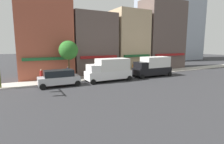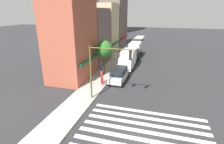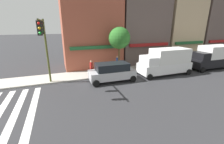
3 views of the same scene
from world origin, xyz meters
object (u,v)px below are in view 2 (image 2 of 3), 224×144
object	(u,v)px
box_truck_white	(128,59)
fire_hydrant	(103,81)
traffic_signal	(106,63)
pedestrian_red_jacket	(102,77)
street_tree	(104,49)
box_truck_black	(135,50)
pedestrian_blue_shirt	(101,68)
suv_silver	(119,74)
pedestrian_orange_vest	(120,53)

from	to	relation	value
box_truck_white	fire_hydrant	xyz separation A→B (m)	(-8.71, 1.70, -0.97)
traffic_signal	box_truck_white	bearing A→B (deg)	0.25
pedestrian_red_jacket	street_tree	distance (m)	4.86
box_truck_black	street_tree	bearing A→B (deg)	167.77
box_truck_black	pedestrian_blue_shirt	bearing A→B (deg)	165.71
suv_silver	pedestrian_red_jacket	xyz separation A→B (m)	(-1.73, 1.96, 0.04)
suv_silver	pedestrian_red_jacket	distance (m)	2.62
fire_hydrant	street_tree	size ratio (longest dim) A/B	0.16
traffic_signal	pedestrian_orange_vest	xyz separation A→B (m)	(18.65, 2.91, -3.39)
suv_silver	box_truck_black	world-z (taller)	box_truck_black
pedestrian_blue_shirt	pedestrian_orange_vest	xyz separation A→B (m)	(10.75, -0.43, 0.00)
street_tree	fire_hydrant	bearing A→B (deg)	-164.74
pedestrian_red_jacket	pedestrian_orange_vest	distance (m)	14.40
pedestrian_blue_shirt	street_tree	world-z (taller)	street_tree
box_truck_white	box_truck_black	size ratio (longest dim) A/B	1.00
pedestrian_red_jacket	street_tree	xyz separation A→B (m)	(3.68, 0.84, 3.06)
suv_silver	pedestrian_red_jacket	bearing A→B (deg)	132.72
pedestrian_orange_vest	fire_hydrant	distance (m)	14.78
street_tree	pedestrian_orange_vest	bearing A→B (deg)	0.28
pedestrian_red_jacket	street_tree	bearing A→B (deg)	32.39
suv_silver	street_tree	bearing A→B (deg)	56.53
box_truck_black	pedestrian_blue_shirt	xyz separation A→B (m)	(-12.37, 3.28, -0.51)
suv_silver	box_truck_black	xyz separation A→B (m)	(14.26, -0.00, 0.56)
traffic_signal	fire_hydrant	world-z (taller)	traffic_signal
fire_hydrant	suv_silver	bearing A→B (deg)	-39.24
traffic_signal	pedestrian_red_jacket	size ratio (longest dim) A/B	3.48
traffic_signal	pedestrian_red_jacket	distance (m)	5.82
traffic_signal	box_truck_white	xyz separation A→B (m)	(12.64, 0.06, -2.88)
pedestrian_red_jacket	pedestrian_orange_vest	bearing A→B (deg)	23.11
suv_silver	pedestrian_blue_shirt	bearing A→B (deg)	61.42
traffic_signal	fire_hydrant	xyz separation A→B (m)	(3.93, 1.76, -3.85)
box_truck_white	box_truck_black	world-z (taller)	same
suv_silver	fire_hydrant	world-z (taller)	suv_silver
box_truck_white	street_tree	xyz separation A→B (m)	(-4.68, 2.80, 2.55)
box_truck_white	pedestrian_orange_vest	world-z (taller)	box_truck_white
pedestrian_red_jacket	fire_hydrant	xyz separation A→B (m)	(-0.35, -0.26, -0.46)
pedestrian_orange_vest	fire_hydrant	size ratio (longest dim) A/B	2.10
box_truck_black	fire_hydrant	distance (m)	16.46
suv_silver	fire_hydrant	bearing A→B (deg)	142.14
pedestrian_blue_shirt	pedestrian_orange_vest	distance (m)	10.76
pedestrian_orange_vest	pedestrian_blue_shirt	bearing A→B (deg)	-63.81
box_truck_black	pedestrian_orange_vest	world-z (taller)	box_truck_black
box_truck_white	street_tree	size ratio (longest dim) A/B	1.17
suv_silver	box_truck_white	size ratio (longest dim) A/B	0.76
fire_hydrant	street_tree	xyz separation A→B (m)	(4.03, 1.10, 3.52)
traffic_signal	suv_silver	xyz separation A→B (m)	(6.01, 0.06, -3.43)
pedestrian_red_jacket	pedestrian_orange_vest	size ratio (longest dim) A/B	1.00
suv_silver	pedestrian_blue_shirt	world-z (taller)	suv_silver
box_truck_black	fire_hydrant	bearing A→B (deg)	174.65
pedestrian_red_jacket	pedestrian_orange_vest	xyz separation A→B (m)	(14.37, 0.89, 0.00)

